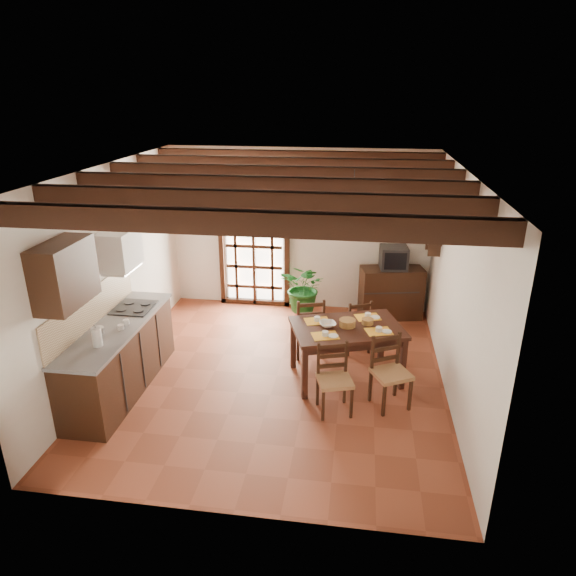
% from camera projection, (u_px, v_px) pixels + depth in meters
% --- Properties ---
extents(ground_plane, '(5.00, 5.00, 0.00)m').
position_uv_depth(ground_plane, '(277.00, 375.00, 7.08)').
color(ground_plane, brown).
extents(room_shell, '(4.52, 5.02, 2.81)m').
position_uv_depth(room_shell, '(276.00, 250.00, 6.42)').
color(room_shell, silver).
rests_on(room_shell, ground_plane).
extents(ceiling_beams, '(4.50, 4.34, 0.20)m').
position_uv_depth(ceiling_beams, '(275.00, 179.00, 6.10)').
color(ceiling_beams, black).
rests_on(ceiling_beams, room_shell).
extents(french_door, '(1.26, 0.11, 2.32)m').
position_uv_depth(french_door, '(254.00, 242.00, 9.01)').
color(french_door, white).
rests_on(french_door, ground_plane).
extents(kitchen_counter, '(0.64, 2.25, 1.38)m').
position_uv_depth(kitchen_counter, '(120.00, 356.00, 6.61)').
color(kitchen_counter, black).
rests_on(kitchen_counter, ground_plane).
extents(upper_cabinet, '(0.35, 0.80, 0.70)m').
position_uv_depth(upper_cabinet, '(64.00, 274.00, 5.48)').
color(upper_cabinet, black).
rests_on(upper_cabinet, room_shell).
extents(range_hood, '(0.38, 0.60, 0.54)m').
position_uv_depth(range_hood, '(120.00, 250.00, 6.67)').
color(range_hood, white).
rests_on(range_hood, room_shell).
extents(counter_items, '(0.50, 1.43, 0.25)m').
position_uv_depth(counter_items, '(118.00, 319.00, 6.52)').
color(counter_items, black).
rests_on(counter_items, kitchen_counter).
extents(dining_table, '(1.64, 1.31, 0.77)m').
position_uv_depth(dining_table, '(347.00, 333.00, 6.80)').
color(dining_table, black).
rests_on(dining_table, ground_plane).
extents(chair_near_left, '(0.49, 0.48, 0.87)m').
position_uv_depth(chair_near_left, '(334.00, 391.00, 6.22)').
color(chair_near_left, '#A67346').
rests_on(chair_near_left, ground_plane).
extents(chair_near_right, '(0.56, 0.55, 0.91)m').
position_uv_depth(chair_near_right, '(390.00, 385.00, 6.33)').
color(chair_near_right, '#A67346').
rests_on(chair_near_right, ground_plane).
extents(chair_far_left, '(0.52, 0.51, 0.93)m').
position_uv_depth(chair_far_left, '(309.00, 337.00, 7.55)').
color(chair_far_left, '#A67346').
rests_on(chair_far_left, ground_plane).
extents(chair_far_right, '(0.51, 0.50, 0.84)m').
position_uv_depth(chair_far_right, '(355.00, 334.00, 7.67)').
color(chair_far_right, '#A67346').
rests_on(chair_far_right, ground_plane).
extents(table_setting, '(1.04, 0.69, 0.10)m').
position_uv_depth(table_setting, '(347.00, 323.00, 6.74)').
color(table_setting, yellow).
rests_on(table_setting, dining_table).
extents(table_bowl, '(0.27, 0.27, 0.05)m').
position_uv_depth(table_bowl, '(328.00, 324.00, 6.76)').
color(table_bowl, white).
rests_on(table_bowl, dining_table).
extents(sideboard, '(1.11, 0.67, 0.88)m').
position_uv_depth(sideboard, '(391.00, 293.00, 8.76)').
color(sideboard, black).
rests_on(sideboard, ground_plane).
extents(crt_tv, '(0.48, 0.45, 0.38)m').
position_uv_depth(crt_tv, '(394.00, 258.00, 8.52)').
color(crt_tv, black).
rests_on(crt_tv, sideboard).
extents(fuse_box, '(0.25, 0.03, 0.32)m').
position_uv_depth(fuse_box, '(389.00, 214.00, 8.53)').
color(fuse_box, white).
rests_on(fuse_box, room_shell).
extents(plant_pot, '(0.37, 0.37, 0.22)m').
position_uv_depth(plant_pot, '(305.00, 315.00, 8.70)').
color(plant_pot, maroon).
rests_on(plant_pot, ground_plane).
extents(potted_plant, '(2.48, 2.32, 2.23)m').
position_uv_depth(potted_plant, '(305.00, 290.00, 8.53)').
color(potted_plant, '#144C19').
rests_on(potted_plant, ground_plane).
extents(wall_shelf, '(0.20, 0.42, 0.20)m').
position_uv_depth(wall_shelf, '(433.00, 244.00, 7.72)').
color(wall_shelf, black).
rests_on(wall_shelf, room_shell).
extents(shelf_vase, '(0.15, 0.15, 0.15)m').
position_uv_depth(shelf_vase, '(434.00, 235.00, 7.67)').
color(shelf_vase, '#B2BFB2').
rests_on(shelf_vase, wall_shelf).
extents(shelf_flowers, '(0.14, 0.14, 0.36)m').
position_uv_depth(shelf_flowers, '(436.00, 221.00, 7.59)').
color(shelf_flowers, yellow).
rests_on(shelf_flowers, shelf_vase).
extents(framed_picture, '(0.03, 0.32, 0.32)m').
position_uv_depth(framed_picture, '(443.00, 209.00, 7.51)').
color(framed_picture, brown).
rests_on(framed_picture, room_shell).
extents(pendant_lamp, '(0.36, 0.36, 0.84)m').
position_uv_depth(pendant_lamp, '(352.00, 228.00, 6.38)').
color(pendant_lamp, black).
rests_on(pendant_lamp, room_shell).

